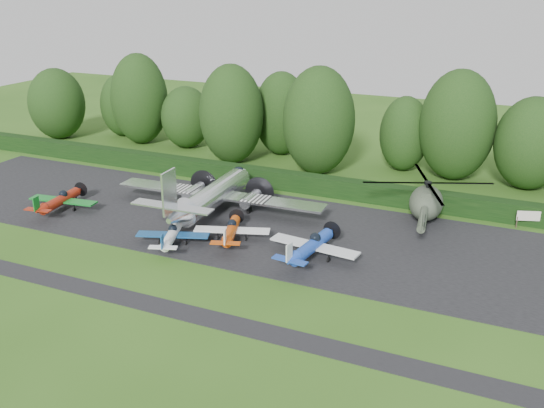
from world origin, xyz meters
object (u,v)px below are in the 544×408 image
at_px(light_plane_orange, 231,230).
at_px(light_plane_blue, 312,246).
at_px(light_plane_white, 172,235).
at_px(helicopter, 426,200).
at_px(sign_board, 533,217).
at_px(light_plane_red, 60,200).
at_px(transport_plane, 213,195).

xyz_separation_m(light_plane_orange, light_plane_blue, (7.70, -0.56, 0.16)).
relative_size(light_plane_white, helicopter, 0.47).
distance_m(helicopter, sign_board, 9.75).
bearing_deg(light_plane_white, light_plane_blue, 30.51).
height_order(light_plane_red, sign_board, light_plane_red).
bearing_deg(light_plane_blue, light_plane_red, 172.71).
distance_m(light_plane_blue, helicopter, 14.22).
xyz_separation_m(light_plane_red, light_plane_orange, (18.95, 0.30, -0.07)).
relative_size(light_plane_orange, light_plane_blue, 0.87).
bearing_deg(light_plane_white, helicopter, 57.49).
relative_size(transport_plane, light_plane_blue, 2.70).
relative_size(light_plane_white, sign_board, 2.20).
xyz_separation_m(transport_plane, light_plane_white, (0.42, -8.03, -0.94)).
xyz_separation_m(transport_plane, helicopter, (19.32, 6.67, 0.15)).
bearing_deg(light_plane_red, transport_plane, 27.98).
relative_size(transport_plane, sign_board, 7.24).
bearing_deg(sign_board, light_plane_white, -130.33).
bearing_deg(helicopter, sign_board, 19.97).
height_order(transport_plane, light_plane_orange, transport_plane).
relative_size(light_plane_white, light_plane_blue, 0.82).
distance_m(light_plane_blue, sign_board, 21.91).
distance_m(light_plane_white, light_plane_orange, 5.16).
distance_m(transport_plane, light_plane_red, 15.27).
relative_size(light_plane_red, light_plane_white, 1.13).
bearing_deg(sign_board, light_plane_orange, -130.90).
bearing_deg(light_plane_blue, light_plane_orange, 169.08).
height_order(light_plane_white, light_plane_blue, light_plane_blue).
relative_size(transport_plane, helicopter, 1.54).
xyz_separation_m(light_plane_red, light_plane_blue, (26.65, -0.26, 0.09)).
distance_m(light_plane_red, sign_board, 45.33).
bearing_deg(light_plane_orange, light_plane_blue, 14.73).
height_order(light_plane_blue, sign_board, light_plane_blue).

